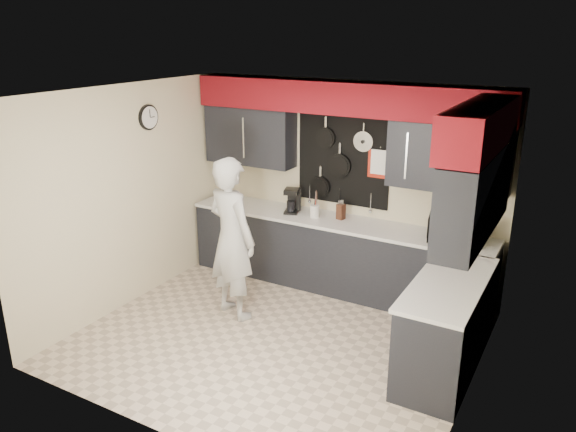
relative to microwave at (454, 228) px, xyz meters
The scene contains 10 objects.
ground 2.30m from the microwave, 135.37° to the right, with size 4.00×4.00×0.00m, color #C7B39B.
back_wall_assembly 1.73m from the microwave, behind, with size 4.00×0.36×2.60m.
right_wall_assembly 1.51m from the microwave, 71.00° to the right, with size 0.36×3.50×2.60m.
left_wall_assembly 3.73m from the microwave, 157.65° to the right, with size 0.05×3.50×2.60m.
base_cabinets 1.18m from the microwave, 162.55° to the right, with size 3.95×2.20×0.92m.
microwave is the anchor object (origin of this frame).
knife_block 1.41m from the microwave, behind, with size 0.09×0.09×0.19m, color #331710.
utensil_crock 1.73m from the microwave, behind, with size 0.12×0.12×0.15m, color white.
coffee_maker 2.06m from the microwave, behind, with size 0.23×0.26×0.32m.
person 2.48m from the microwave, 151.28° to the right, with size 0.68×0.45×1.87m, color #A9A9A6.
Camera 1 is at (2.71, -4.57, 3.20)m, focal length 35.00 mm.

